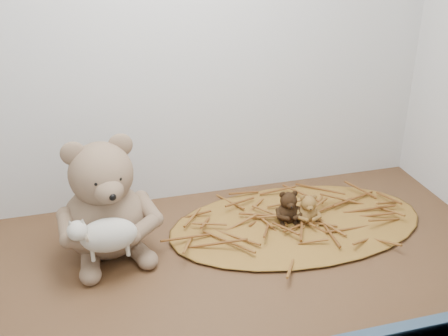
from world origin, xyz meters
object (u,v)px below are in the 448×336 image
object	(u,v)px
toy_lamb	(108,235)
main_teddy	(103,198)
mini_teddy_tan	(308,208)
mini_teddy_brown	(288,206)

from	to	relation	value
toy_lamb	main_teddy	bearing A→B (deg)	90.00
main_teddy	toy_lamb	size ratio (longest dim) A/B	1.81
mini_teddy_tan	mini_teddy_brown	xyz separation A→B (cm)	(-4.06, 1.53, 0.36)
mini_teddy_tan	main_teddy	bearing A→B (deg)	-172.82
main_teddy	mini_teddy_brown	size ratio (longest dim) A/B	3.32
toy_lamb	mini_teddy_brown	size ratio (longest dim) A/B	1.84
mini_teddy_brown	toy_lamb	bearing A→B (deg)	-161.55
mini_teddy_tan	mini_teddy_brown	size ratio (longest dim) A/B	0.91
mini_teddy_tan	mini_teddy_brown	bearing A→B (deg)	168.92
toy_lamb	mini_teddy_brown	distance (cm)	40.38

